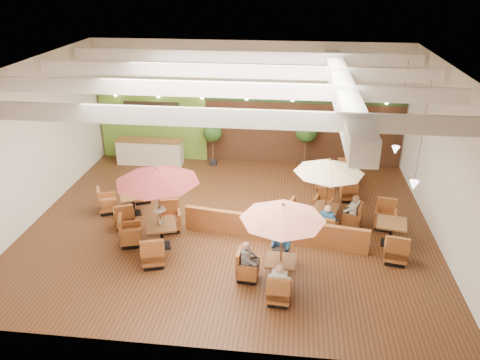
# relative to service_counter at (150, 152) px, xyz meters

# --- Properties ---
(room) EXTENTS (14.04, 14.00, 5.52)m
(room) POSITION_rel_service_counter_xyz_m (4.65, -3.88, 3.05)
(room) COLOR #381E0F
(room) RESTS_ON ground
(service_counter) EXTENTS (3.00, 0.75, 1.18)m
(service_counter) POSITION_rel_service_counter_xyz_m (0.00, 0.00, 0.00)
(service_counter) COLOR beige
(service_counter) RESTS_ON ground
(booth_divider) EXTENTS (6.14, 1.16, 0.86)m
(booth_divider) POSITION_rel_service_counter_xyz_m (5.99, -6.04, -0.15)
(booth_divider) COLOR brown
(booth_divider) RESTS_ON ground
(table_0) EXTENTS (2.80, 2.95, 2.86)m
(table_0) POSITION_rel_service_counter_xyz_m (2.34, -6.84, 1.44)
(table_0) COLOR brown
(table_0) RESTS_ON ground
(table_1) EXTENTS (2.46, 2.55, 2.58)m
(table_1) POSITION_rel_service_counter_xyz_m (6.23, -8.26, 1.28)
(table_1) COLOR brown
(table_1) RESTS_ON ground
(table_2) EXTENTS (2.63, 2.63, 2.57)m
(table_2) POSITION_rel_service_counter_xyz_m (7.73, -4.86, 1.17)
(table_2) COLOR brown
(table_2) RESTS_ON ground
(table_3) EXTENTS (2.00, 2.83, 1.56)m
(table_3) POSITION_rel_service_counter_xyz_m (0.51, -4.79, -0.13)
(table_3) COLOR brown
(table_3) RESTS_ON ground
(table_4) EXTENTS (1.09, 2.87, 1.04)m
(table_4) POSITION_rel_service_counter_xyz_m (9.80, -5.82, -0.19)
(table_4) COLOR brown
(table_4) RESTS_ON ground
(table_5) EXTENTS (1.67, 2.49, 0.93)m
(table_5) POSITION_rel_service_counter_xyz_m (8.48, -1.84, -0.23)
(table_5) COLOR brown
(table_5) RESTS_ON ground
(topiary_0) EXTENTS (0.85, 0.85, 1.97)m
(topiary_0) POSITION_rel_service_counter_xyz_m (2.89, 0.20, 0.88)
(topiary_0) COLOR black
(topiary_0) RESTS_ON ground
(topiary_1) EXTENTS (0.97, 0.97, 2.26)m
(topiary_1) POSITION_rel_service_counter_xyz_m (7.07, 0.20, 1.10)
(topiary_1) COLOR black
(topiary_1) RESTS_ON ground
(topiary_2) EXTENTS (0.94, 0.94, 2.18)m
(topiary_2) POSITION_rel_service_counter_xyz_m (9.07, 0.20, 1.04)
(topiary_2) COLOR black
(topiary_2) RESTS_ON ground
(diner_0) EXTENTS (0.43, 0.37, 0.82)m
(diner_0) POSITION_rel_service_counter_xyz_m (6.29, -9.20, 0.18)
(diner_0) COLOR white
(diner_0) RESTS_ON ground
(diner_1) EXTENTS (0.45, 0.39, 0.83)m
(diner_1) POSITION_rel_service_counter_xyz_m (6.29, -7.32, 0.19)
(diner_1) COLOR #235B99
(diner_1) RESTS_ON ground
(diner_2) EXTENTS (0.32, 0.40, 0.80)m
(diner_2) POSITION_rel_service_counter_xyz_m (5.35, -8.26, 0.18)
(diner_2) COLOR slate
(diner_2) RESTS_ON ground
(diner_3) EXTENTS (0.47, 0.43, 0.85)m
(diner_3) POSITION_rel_service_counter_xyz_m (7.73, -5.79, 0.19)
(diner_3) COLOR #235B99
(diner_3) RESTS_ON ground
(diner_4) EXTENTS (0.43, 0.45, 0.81)m
(diner_4) POSITION_rel_service_counter_xyz_m (8.67, -4.86, 0.18)
(diner_4) COLOR white
(diner_4) RESTS_ON ground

